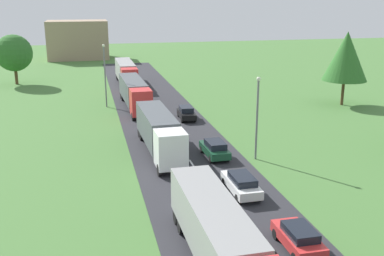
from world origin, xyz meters
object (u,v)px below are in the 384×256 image
object	(u,v)px
truck_third	(134,92)
tree_maple	(346,56)
car_second	(298,237)
distant_building	(78,40)
car_fifth	(186,113)
lamppost_third	(105,72)
truck_lead	(220,238)
car_fourth	(215,149)
truck_fourth	(126,72)
truck_second	(159,131)
lamppost_second	(257,114)
car_third	(241,183)
tree_elm	(14,53)

from	to	relation	value
truck_third	tree_maple	distance (m)	28.15
truck_third	car_second	world-z (taller)	truck_third
car_second	distant_building	size ratio (longest dim) A/B	0.29
car_fifth	lamppost_third	bearing A→B (deg)	135.37
lamppost_third	truck_lead	bearing A→B (deg)	-84.49
car_fourth	car_fifth	world-z (taller)	car_fourth
truck_fourth	lamppost_third	size ratio (longest dim) A/B	1.69
truck_third	distant_building	world-z (taller)	distant_building
truck_second	car_second	size ratio (longest dim) A/B	3.16
car_fifth	truck_third	bearing A→B (deg)	126.76
truck_third	truck_lead	bearing A→B (deg)	-89.57
distant_building	truck_third	bearing A→B (deg)	-82.04
lamppost_third	tree_maple	distance (m)	31.67
truck_lead	tree_maple	world-z (taller)	tree_maple
car_fifth	lamppost_second	size ratio (longest dim) A/B	0.55
car_fifth	car_third	bearing A→B (deg)	-91.64
truck_second	truck_third	distance (m)	18.39
lamppost_second	tree_maple	world-z (taller)	tree_maple
truck_second	car_fifth	world-z (taller)	truck_second
car_fourth	tree_maple	size ratio (longest dim) A/B	0.44
tree_maple	tree_elm	bearing A→B (deg)	149.91
lamppost_second	lamppost_third	world-z (taller)	lamppost_third
truck_fourth	tree_elm	world-z (taller)	tree_elm
car_fifth	tree_maple	world-z (taller)	tree_maple
truck_second	tree_elm	world-z (taller)	tree_elm
truck_second	lamppost_third	size ratio (longest dim) A/B	1.53
car_fifth	lamppost_second	world-z (taller)	lamppost_second
tree_elm	car_second	bearing A→B (deg)	-68.87
truck_second	distant_building	distance (m)	72.12
car_second	tree_maple	xyz separation A→B (m)	(22.14, 32.75, 5.71)
truck_lead	truck_second	size ratio (longest dim) A/B	1.09
lamppost_third	truck_third	bearing A→B (deg)	-24.74
truck_third	car_third	xyz separation A→B (m)	(4.72, -28.87, -1.30)
car_third	distant_building	bearing A→B (deg)	98.42
car_second	car_fourth	distance (m)	16.30
truck_third	lamppost_third	distance (m)	4.63
car_fifth	lamppost_third	distance (m)	13.07
tree_maple	truck_third	bearing A→B (deg)	171.09
truck_lead	truck_third	size ratio (longest dim) A/B	0.98
car_second	truck_fourth	bearing A→B (deg)	95.22
truck_second	tree_elm	bearing A→B (deg)	113.80
truck_third	tree_maple	size ratio (longest dim) A/B	1.43
car_second	lamppost_second	bearing A→B (deg)	78.32
car_third	car_fifth	bearing A→B (deg)	88.36
truck_second	tree_maple	world-z (taller)	tree_maple
truck_third	tree_elm	bearing A→B (deg)	128.70
truck_lead	distant_building	distance (m)	91.91
car_second	distant_building	bearing A→B (deg)	98.05
car_fourth	lamppost_second	distance (m)	4.97
lamppost_second	car_fourth	bearing A→B (deg)	160.83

